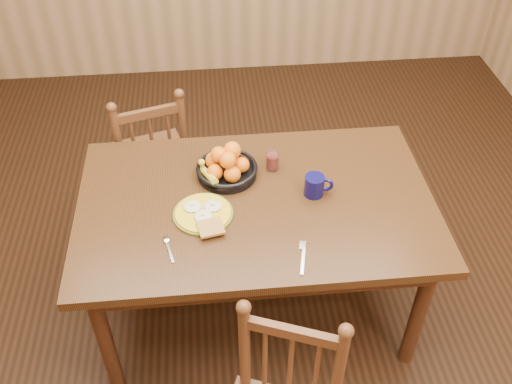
{
  "coord_description": "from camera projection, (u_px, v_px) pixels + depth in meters",
  "views": [
    {
      "loc": [
        -0.18,
        -1.87,
        2.49
      ],
      "look_at": [
        0.0,
        0.0,
        0.8
      ],
      "focal_mm": 40.0,
      "sensor_mm": 36.0,
      "label": 1
    }
  ],
  "objects": [
    {
      "name": "breakfast_plate",
      "position": [
        204.0,
        214.0,
        2.48
      ],
      "size": [
        0.26,
        0.3,
        0.04
      ],
      "color": "#59601E",
      "rests_on": "dining_table"
    },
    {
      "name": "dining_table",
      "position": [
        256.0,
        214.0,
        2.62
      ],
      "size": [
        1.6,
        1.0,
        0.75
      ],
      "color": "black",
      "rests_on": "ground"
    },
    {
      "name": "fruit_bowl",
      "position": [
        226.0,
        166.0,
        2.65
      ],
      "size": [
        0.29,
        0.29,
        0.17
      ],
      "color": "black",
      "rests_on": "dining_table"
    },
    {
      "name": "spoon",
      "position": [
        168.0,
        243.0,
        2.36
      ],
      "size": [
        0.05,
        0.16,
        0.01
      ],
      "rotation": [
        0.0,
        0.0,
        0.24
      ],
      "color": "silver",
      "rests_on": "dining_table"
    },
    {
      "name": "room",
      "position": [
        256.0,
        84.0,
        2.16
      ],
      "size": [
        4.52,
        5.02,
        2.72
      ],
      "color": "black",
      "rests_on": "ground"
    },
    {
      "name": "coffee_mug",
      "position": [
        315.0,
        185.0,
        2.56
      ],
      "size": [
        0.13,
        0.09,
        0.1
      ],
      "color": "#0C0B3D",
      "rests_on": "dining_table"
    },
    {
      "name": "fork",
      "position": [
        303.0,
        256.0,
        2.31
      ],
      "size": [
        0.05,
        0.18,
        0.0
      ],
      "rotation": [
        0.0,
        0.0,
        -0.22
      ],
      "color": "silver",
      "rests_on": "dining_table"
    },
    {
      "name": "chair_far",
      "position": [
        151.0,
        159.0,
        3.26
      ],
      "size": [
        0.51,
        0.5,
        0.93
      ],
      "rotation": [
        0.0,
        0.0,
        3.42
      ],
      "color": "#4A2716",
      "rests_on": "ground"
    },
    {
      "name": "juice_glass",
      "position": [
        272.0,
        161.0,
        2.7
      ],
      "size": [
        0.06,
        0.06,
        0.09
      ],
      "color": "silver",
      "rests_on": "dining_table"
    }
  ]
}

